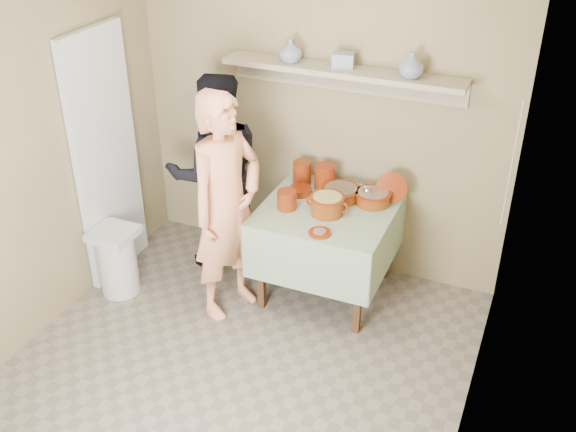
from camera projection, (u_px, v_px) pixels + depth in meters
The scene contains 22 objects.
ground at pixel (223, 388), 4.45m from camera, with size 3.50×3.50×0.00m, color #73685A.
tile_panel at pixel (106, 158), 5.20m from camera, with size 0.06×0.70×2.00m, color silver.
plate_stack_a at pixel (302, 173), 5.30m from camera, with size 0.14×0.14×0.19m, color maroon.
plate_stack_b at pixel (325, 177), 5.23m from camera, with size 0.16×0.16×0.20m, color maroon.
bowl_stack at pixel (287, 200), 4.96m from camera, with size 0.15×0.15×0.15m, color maroon.
empty_bowl at pixel (301, 191), 5.18m from camera, with size 0.18×0.18×0.05m, color maroon.
propped_lid at pixel (392, 187), 5.03m from camera, with size 0.23×0.23×0.02m, color maroon.
vase_right at pixel (412, 65), 4.59m from camera, with size 0.17×0.17×0.18m, color navy.
vase_left at pixel (291, 50), 4.89m from camera, with size 0.17×0.17×0.18m, color navy.
ceramic_box at pixel (343, 61), 4.79m from camera, with size 0.15×0.11×0.11m, color navy.
person_cook at pixel (227, 207), 4.80m from camera, with size 0.63×0.42×1.74m, color #F09468.
person_helper at pixel (217, 173), 5.35m from camera, with size 0.80×0.63×1.65m, color black.
room_shell at pixel (209, 169), 3.64m from camera, with size 3.04×3.54×2.62m.
serving_table at pixel (328, 222), 5.07m from camera, with size 0.97×0.97×0.76m.
cazuela_meat_a at pixel (341, 192), 5.09m from camera, with size 0.30×0.30×0.10m.
cazuela_meat_b at pixel (373, 197), 5.03m from camera, with size 0.28×0.28×0.10m.
ladle at pixel (367, 191), 5.01m from camera, with size 0.08×0.26×0.19m.
cazuela_rice at pixel (327, 204), 4.89m from camera, with size 0.33×0.25×0.14m.
front_plate at pixel (320, 233), 4.68m from camera, with size 0.16×0.16×0.03m.
wall_shelf at pixel (343, 73), 4.86m from camera, with size 1.80×0.25×0.21m.
trash_bin at pixel (117, 261), 5.25m from camera, with size 0.32×0.32×0.56m.
electrical_cord at pixel (512, 165), 4.51m from camera, with size 0.01×0.05×0.90m.
Camera 1 is at (1.67, -2.86, 3.21)m, focal length 42.00 mm.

